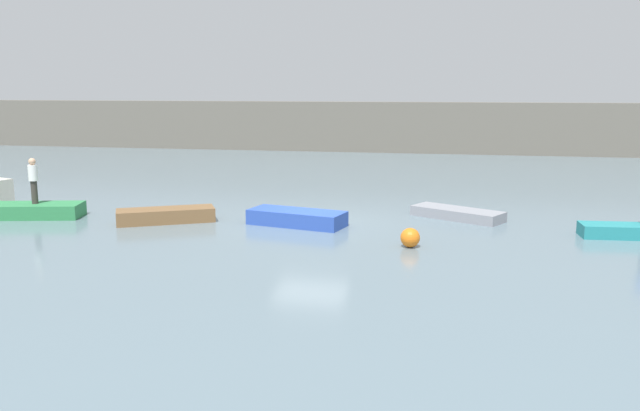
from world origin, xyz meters
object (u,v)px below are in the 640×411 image
object	(u,v)px
rowboat_blue	(297,218)
rowboat_grey	(457,214)
rowboat_brown	(166,215)
mooring_buoy	(410,238)
person_white_shirt	(33,178)
rowboat_green	(36,211)

from	to	relation	value
rowboat_blue	rowboat_grey	bearing A→B (deg)	35.60
rowboat_brown	mooring_buoy	xyz separation A→B (m)	(8.51, -1.95, 0.05)
rowboat_grey	rowboat_brown	bearing A→B (deg)	-136.07
rowboat_brown	person_white_shirt	world-z (taller)	person_white_shirt
rowboat_blue	rowboat_brown	bearing A→B (deg)	-161.73
rowboat_blue	rowboat_grey	size ratio (longest dim) A/B	1.01
rowboat_grey	mooring_buoy	xyz separation A→B (m)	(-1.37, -4.56, 0.11)
rowboat_green	mooring_buoy	xyz separation A→B (m)	(13.43, -1.81, 0.04)
mooring_buoy	person_white_shirt	bearing A→B (deg)	172.31
person_white_shirt	mooring_buoy	size ratio (longest dim) A/B	2.85
rowboat_brown	mooring_buoy	distance (m)	8.73
person_white_shirt	rowboat_blue	bearing A→B (deg)	3.29
rowboat_green	mooring_buoy	bearing A→B (deg)	-20.86
rowboat_brown	rowboat_blue	size ratio (longest dim) A/B	1.01
rowboat_grey	rowboat_green	bearing A→B (deg)	-140.38
rowboat_grey	person_white_shirt	bearing A→B (deg)	-140.38
person_white_shirt	mooring_buoy	bearing A→B (deg)	-7.69
person_white_shirt	mooring_buoy	world-z (taller)	person_white_shirt
rowboat_green	rowboat_blue	bearing A→B (deg)	-9.89
rowboat_blue	rowboat_grey	xyz separation A→B (m)	(5.33, 2.21, -0.07)
rowboat_green	rowboat_grey	size ratio (longest dim) A/B	0.99
rowboat_green	rowboat_grey	xyz separation A→B (m)	(14.80, 2.75, -0.07)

